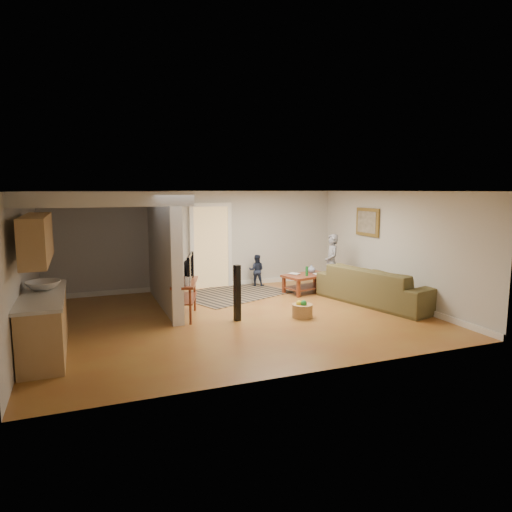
# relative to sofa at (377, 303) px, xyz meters

# --- Properties ---
(ground) EXTENTS (7.50, 7.50, 0.00)m
(ground) POSITION_rel_sofa_xyz_m (-3.30, 0.06, 0.00)
(ground) COLOR brown
(ground) RESTS_ON ground
(room_shell) EXTENTS (7.54, 6.02, 2.52)m
(room_shell) POSITION_rel_sofa_xyz_m (-4.37, 0.48, 1.46)
(room_shell) COLOR silver
(room_shell) RESTS_ON ground
(area_rug) EXTENTS (3.04, 2.67, 0.01)m
(area_rug) POSITION_rel_sofa_xyz_m (-2.71, 2.10, 0.01)
(area_rug) COLOR black
(area_rug) RESTS_ON ground
(sofa) EXTENTS (1.78, 2.98, 0.82)m
(sofa) POSITION_rel_sofa_xyz_m (0.00, 0.00, 0.00)
(sofa) COLOR #453D22
(sofa) RESTS_ON ground
(coffee_table) EXTENTS (1.30, 0.95, 0.69)m
(coffee_table) POSITION_rel_sofa_xyz_m (-0.94, 1.57, 0.36)
(coffee_table) COLOR maroon
(coffee_table) RESTS_ON ground
(tv_console) EXTENTS (0.78, 1.24, 1.00)m
(tv_console) POSITION_rel_sofa_xyz_m (-4.24, 0.44, 0.67)
(tv_console) COLOR maroon
(tv_console) RESTS_ON ground
(speaker_left) EXTENTS (0.13, 0.13, 1.10)m
(speaker_left) POSITION_rel_sofa_xyz_m (-3.36, -0.14, 0.55)
(speaker_left) COLOR black
(speaker_left) RESTS_ON ground
(speaker_right) EXTENTS (0.12, 0.12, 1.00)m
(speaker_right) POSITION_rel_sofa_xyz_m (-4.30, 1.46, 0.50)
(speaker_right) COLOR black
(speaker_right) RESTS_ON ground
(toy_basket) EXTENTS (0.41, 0.41, 0.36)m
(toy_basket) POSITION_rel_sofa_xyz_m (-2.08, -0.40, 0.15)
(toy_basket) COLOR #9B6F43
(toy_basket) RESTS_ON ground
(child) EXTENTS (0.47, 0.60, 1.44)m
(child) POSITION_rel_sofa_xyz_m (-0.30, 1.49, 0.00)
(child) COLOR gray
(child) RESTS_ON ground
(toddler) EXTENTS (0.51, 0.46, 0.84)m
(toddler) POSITION_rel_sofa_xyz_m (-1.83, 2.76, 0.00)
(toddler) COLOR #1C243B
(toddler) RESTS_ON ground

